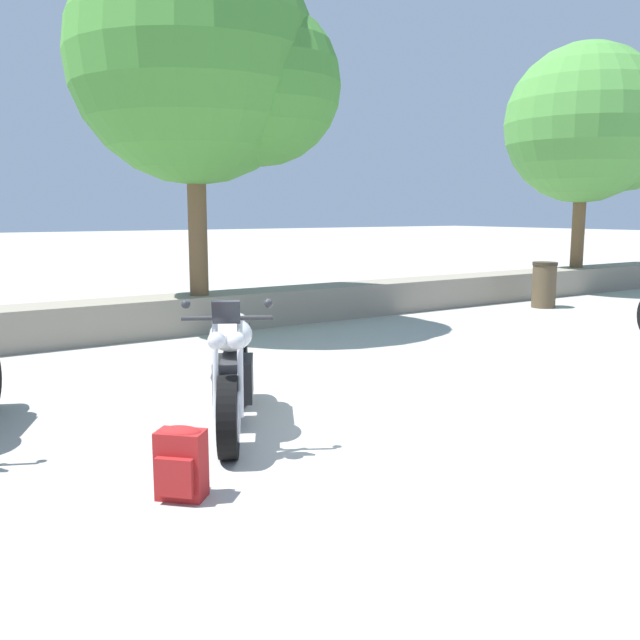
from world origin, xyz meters
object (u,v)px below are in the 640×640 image
(leafy_tree_mid_left, at_px, (593,127))
(leafy_tree_far_left, at_px, (208,64))
(rider_backpack, at_px, (181,461))
(motorcycle_silver_centre, at_px, (233,372))
(trash_bin, at_px, (544,285))

(leafy_tree_mid_left, bearing_deg, leafy_tree_far_left, -179.24)
(leafy_tree_far_left, height_order, leafy_tree_mid_left, leafy_tree_far_left)
(leafy_tree_far_left, relative_size, leafy_tree_mid_left, 1.07)
(leafy_tree_far_left, bearing_deg, rider_backpack, -116.62)
(rider_backpack, height_order, leafy_tree_far_left, leafy_tree_far_left)
(motorcycle_silver_centre, bearing_deg, trash_bin, 22.44)
(rider_backpack, xyz_separation_m, trash_bin, (9.09, 4.48, 0.19))
(rider_backpack, relative_size, leafy_tree_mid_left, 0.10)
(motorcycle_silver_centre, height_order, leafy_tree_mid_left, leafy_tree_mid_left)
(trash_bin, bearing_deg, leafy_tree_mid_left, 22.34)
(motorcycle_silver_centre, height_order, rider_backpack, motorcycle_silver_centre)
(rider_backpack, height_order, leafy_tree_mid_left, leafy_tree_mid_left)
(motorcycle_silver_centre, xyz_separation_m, leafy_tree_far_left, (1.86, 4.43, 3.40))
(motorcycle_silver_centre, relative_size, leafy_tree_mid_left, 0.39)
(leafy_tree_mid_left, bearing_deg, trash_bin, -157.66)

